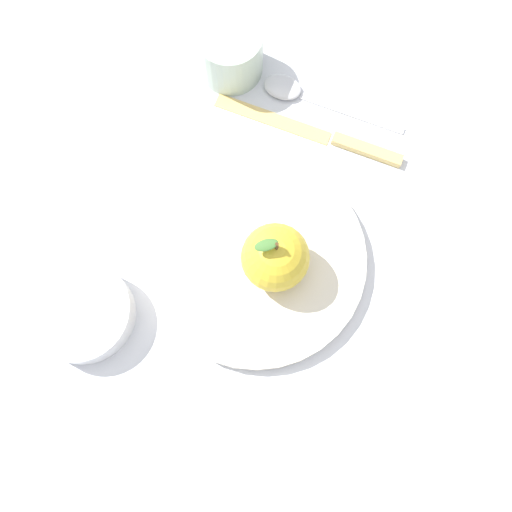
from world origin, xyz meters
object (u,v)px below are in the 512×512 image
apple (275,258)px  side_bowl (81,312)px  cup (230,51)px  spoon (299,93)px  knife (326,136)px  dinner_plate (256,258)px

apple → side_bowl: 0.22m
cup → spoon: 0.10m
side_bowl → spoon: side_bowl is taller
apple → knife: bearing=-111.5°
apple → dinner_plate: bearing=-28.8°
apple → knife: (-0.07, -0.17, -0.05)m
side_bowl → knife: 0.35m
spoon → side_bowl: bearing=48.7°
spoon → apple: bearing=81.5°
knife → apple: bearing=68.5°
dinner_plate → knife: dinner_plate is taller
dinner_plate → spoon: 0.22m
dinner_plate → cup: 0.25m
spoon → cup: bearing=-24.3°
side_bowl → dinner_plate: bearing=-161.6°
knife → spoon: spoon is taller
cup → knife: size_ratio=0.35×
dinner_plate → spoon: (-0.05, -0.21, -0.01)m
knife → cup: bearing=-39.4°
apple → spoon: size_ratio=0.49×
apple → knife: apple is taller
apple → knife: size_ratio=0.39×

